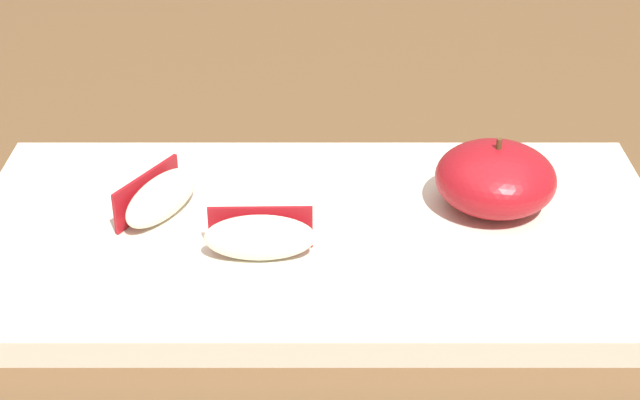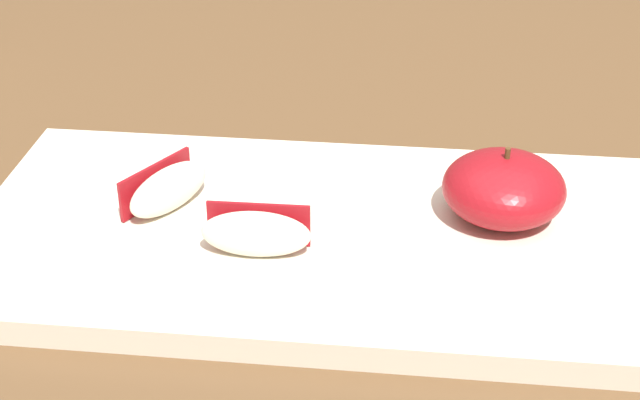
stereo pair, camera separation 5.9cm
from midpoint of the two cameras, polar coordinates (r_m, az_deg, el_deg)
The scene contains 5 objects.
dining_table at distance 0.77m, azimuth 8.92°, elevation -5.37°, with size 1.50×0.98×0.78m.
cutting_board at distance 0.64m, azimuth 2.65°, elevation -2.30°, with size 0.46×0.24×0.02m.
apple_half_skin_up at distance 0.65m, azimuth 13.31°, elevation 0.61°, with size 0.08×0.08×0.05m.
apple_wedge_near_knife at distance 0.65m, azimuth -6.37°, elevation 0.60°, with size 0.05×0.07×0.03m.
apple_wedge_middle at distance 0.60m, azimuth -0.96°, elevation -2.03°, with size 0.07×0.03×0.03m.
Camera 2 is at (-0.02, -0.63, 1.13)m, focal length 54.54 mm.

